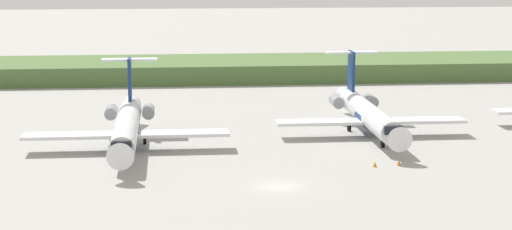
% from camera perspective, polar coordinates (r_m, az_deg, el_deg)
% --- Properties ---
extents(ground_plane, '(500.00, 500.00, 0.00)m').
position_cam_1_polar(ground_plane, '(115.65, -0.39, -0.76)').
color(ground_plane, '#9E9B96').
extents(grass_berm, '(320.00, 20.00, 3.19)m').
position_cam_1_polar(grass_berm, '(161.24, -1.87, 2.90)').
color(grass_berm, '#4C6B38').
rests_on(grass_berm, ground).
extents(regional_jet_third, '(22.81, 31.00, 9.00)m').
position_cam_1_polar(regional_jet_third, '(103.97, -8.04, -0.67)').
color(regional_jet_third, silver).
rests_on(regional_jet_third, ground).
extents(regional_jet_fourth, '(22.81, 31.00, 9.00)m').
position_cam_1_polar(regional_jet_fourth, '(111.78, 6.97, 0.11)').
color(regional_jet_fourth, silver).
rests_on(regional_jet_fourth, ground).
extents(safety_cone_front_marker, '(0.44, 0.44, 0.55)m').
position_cam_1_polar(safety_cone_front_marker, '(95.03, 7.41, -3.06)').
color(safety_cone_front_marker, orange).
rests_on(safety_cone_front_marker, ground).
extents(safety_cone_mid_marker, '(0.44, 0.44, 0.55)m').
position_cam_1_polar(safety_cone_mid_marker, '(96.07, 8.90, -2.96)').
color(safety_cone_mid_marker, orange).
rests_on(safety_cone_mid_marker, ground).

